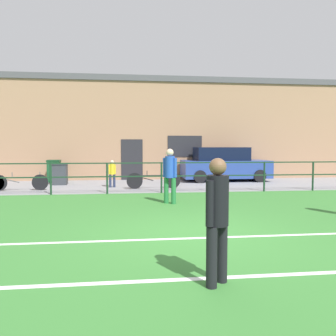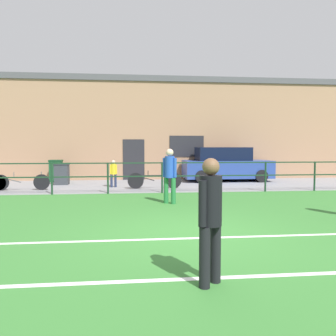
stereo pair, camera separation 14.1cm
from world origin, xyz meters
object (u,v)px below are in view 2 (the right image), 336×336
at_px(player_striker, 170,173).
at_px(trash_bin_0, 56,171).
at_px(spectator_child, 113,172).
at_px(bicycle_parked_0, 21,182).
at_px(bicycle_parked_3, 155,180).
at_px(parked_car_red, 226,165).
at_px(trash_bin_1, 62,174).
at_px(player_goalkeeper, 210,214).

distance_m(player_striker, trash_bin_0, 8.20).
bearing_deg(player_striker, spectator_child, 147.35).
distance_m(player_striker, bicycle_parked_0, 6.55).
distance_m(player_striker, bicycle_parked_3, 3.61).
xyz_separation_m(parked_car_red, bicycle_parked_0, (-8.98, -2.72, -0.46)).
relative_size(trash_bin_0, trash_bin_1, 1.10).
distance_m(bicycle_parked_0, bicycle_parked_3, 5.24).
bearing_deg(parked_car_red, trash_bin_0, 177.56).
bearing_deg(trash_bin_0, spectator_child, -40.13).
relative_size(player_goalkeeper, bicycle_parked_0, 0.74).
distance_m(spectator_child, trash_bin_0, 3.78).
bearing_deg(player_striker, bicycle_parked_3, 126.41).
xyz_separation_m(player_goalkeeper, trash_bin_1, (-4.13, 11.51, -0.40)).
bearing_deg(parked_car_red, bicycle_parked_0, -163.12).
relative_size(player_goalkeeper, parked_car_red, 0.37).
xyz_separation_m(bicycle_parked_3, trash_bin_0, (-4.58, 3.08, 0.20)).
distance_m(parked_car_red, bicycle_parked_0, 9.39).
height_order(player_striker, trash_bin_1, player_striker).
height_order(bicycle_parked_3, trash_bin_1, trash_bin_1).
distance_m(parked_car_red, bicycle_parked_3, 4.64).
bearing_deg(parked_car_red, spectator_child, -159.06).
bearing_deg(trash_bin_1, bicycle_parked_0, -122.03).
distance_m(spectator_child, trash_bin_1, 2.68).
relative_size(spectator_child, trash_bin_1, 1.18).
distance_m(player_goalkeeper, spectator_child, 10.43).
bearing_deg(bicycle_parked_0, bicycle_parked_3, 0.00).
bearing_deg(trash_bin_1, trash_bin_0, 113.19).
xyz_separation_m(parked_car_red, bicycle_parked_3, (-3.74, -2.72, -0.45)).
height_order(player_goalkeeper, spectator_child, player_goalkeeper).
relative_size(parked_car_red, trash_bin_1, 4.43).
height_order(player_goalkeeper, player_striker, player_striker).
relative_size(parked_car_red, trash_bin_0, 4.02).
bearing_deg(parked_car_red, player_striker, -119.19).
distance_m(bicycle_parked_0, trash_bin_1, 2.22).
distance_m(player_goalkeeper, trash_bin_0, 13.54).
height_order(trash_bin_0, trash_bin_1, trash_bin_0).
relative_size(player_striker, bicycle_parked_0, 0.77).
xyz_separation_m(player_goalkeeper, spectator_child, (-1.76, 10.28, -0.24)).
bearing_deg(trash_bin_0, bicycle_parked_3, -33.91).
bearing_deg(trash_bin_1, bicycle_parked_3, -24.81).
xyz_separation_m(player_goalkeeper, player_striker, (0.16, 6.08, 0.04)).
bearing_deg(bicycle_parked_0, trash_bin_1, 57.97).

